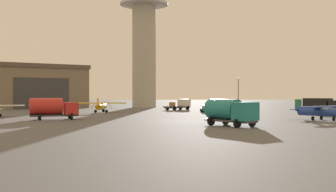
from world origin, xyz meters
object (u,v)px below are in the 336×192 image
(control_tower, at_px, (144,29))
(truck_box_black, at_px, (322,105))
(traffic_cone_near_left, at_px, (225,116))
(car_green, at_px, (206,108))
(light_post_west, at_px, (238,90))
(truck_flatbed_white, at_px, (180,105))
(airplane_blue, at_px, (318,111))
(truck_fuel_tanker_teal, at_px, (230,111))
(truck_fuel_tanker_red, at_px, (53,108))
(car_blue, at_px, (229,111))
(airplane_yellow, at_px, (101,106))

(control_tower, distance_m, truck_box_black, 52.50)
(traffic_cone_near_left, bearing_deg, car_green, 89.74)
(car_green, bearing_deg, light_post_west, -23.90)
(truck_flatbed_white, bearing_deg, light_post_west, -4.92)
(airplane_blue, distance_m, truck_fuel_tanker_teal, 17.38)
(truck_fuel_tanker_red, bearing_deg, truck_flatbed_white, 41.23)
(truck_fuel_tanker_red, xyz_separation_m, car_blue, (26.92, 9.79, -0.92))
(truck_fuel_tanker_red, distance_m, car_blue, 28.66)
(airplane_yellow, bearing_deg, control_tower, -10.59)
(control_tower, bearing_deg, car_blue, -70.94)
(truck_box_black, xyz_separation_m, truck_flatbed_white, (-24.87, 18.36, -0.41))
(truck_box_black, relative_size, truck_fuel_tanker_red, 1.00)
(airplane_yellow, xyz_separation_m, car_blue, (22.60, -11.92, -0.59))
(truck_fuel_tanker_teal, distance_m, traffic_cone_near_left, 15.08)
(truck_fuel_tanker_teal, relative_size, car_blue, 1.54)
(airplane_blue, distance_m, airplane_yellow, 40.58)
(car_blue, height_order, light_post_west, light_post_west)
(traffic_cone_near_left, bearing_deg, light_post_west, 75.37)
(airplane_blue, height_order, truck_flatbed_white, airplane_blue)
(truck_fuel_tanker_red, distance_m, truck_flatbed_white, 40.23)
(airplane_yellow, xyz_separation_m, truck_flatbed_white, (16.23, 12.86, -0.14))
(light_post_west, bearing_deg, truck_fuel_tanker_teal, -103.06)
(control_tower, xyz_separation_m, airplane_blue, (24.55, -54.66, -19.52))
(traffic_cone_near_left, bearing_deg, control_tower, 104.07)
(truck_fuel_tanker_red, bearing_deg, car_blue, 1.94)
(truck_box_black, bearing_deg, light_post_west, 156.66)
(truck_fuel_tanker_teal, bearing_deg, control_tower, 155.49)
(airplane_yellow, relative_size, traffic_cone_near_left, 13.46)
(car_blue, bearing_deg, light_post_west, 23.55)
(airplane_yellow, relative_size, truck_fuel_tanker_red, 1.39)
(truck_fuel_tanker_red, bearing_deg, light_post_west, 34.20)
(car_green, bearing_deg, traffic_cone_near_left, -178.36)
(control_tower, xyz_separation_m, traffic_cone_near_left, (12.47, -49.77, -20.49))
(airplane_yellow, distance_m, car_green, 20.60)
(truck_fuel_tanker_red, relative_size, light_post_west, 0.91)
(light_post_west, distance_m, traffic_cone_near_left, 46.40)
(truck_fuel_tanker_teal, bearing_deg, car_green, 142.81)
(control_tower, relative_size, airplane_yellow, 3.85)
(truck_fuel_tanker_red, height_order, car_blue, truck_fuel_tanker_red)
(airplane_blue, height_order, light_post_west, light_post_west)
(control_tower, relative_size, truck_fuel_tanker_teal, 5.54)
(truck_box_black, relative_size, truck_flatbed_white, 1.08)
(truck_flatbed_white, relative_size, car_blue, 1.49)
(truck_fuel_tanker_teal, xyz_separation_m, car_green, (2.24, 35.64, -0.96))
(airplane_yellow, height_order, truck_box_black, airplane_yellow)
(airplane_yellow, xyz_separation_m, truck_fuel_tanker_red, (-4.33, -21.71, 0.34))
(airplane_yellow, distance_m, traffic_cone_near_left, 28.18)
(airplane_yellow, bearing_deg, light_post_west, -47.61)
(truck_flatbed_white, distance_m, car_blue, 25.59)
(truck_box_black, bearing_deg, car_green, -148.14)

